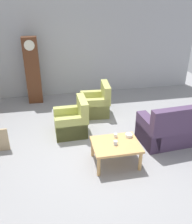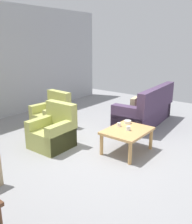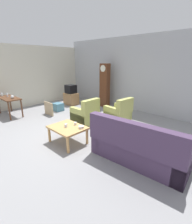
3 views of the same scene
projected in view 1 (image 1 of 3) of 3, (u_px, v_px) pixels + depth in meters
ground_plane at (95, 150)px, 5.55m from camera, size 10.40×10.40×0.00m
garage_door_wall at (74, 46)px, 7.99m from camera, size 8.40×0.16×3.20m
couch_floral at (185, 127)px, 5.79m from camera, size 2.16×1.04×1.04m
armchair_olive_near at (72, 122)px, 6.10m from camera, size 0.81×0.78×0.92m
armchair_olive_far at (96, 104)px, 7.06m from camera, size 0.84×0.82×0.92m
coffee_table_wood at (116, 146)px, 4.99m from camera, size 0.96×0.76×0.48m
grandfather_clock at (33, 71)px, 7.50m from camera, size 0.44×0.30×2.06m
cup_white_porcelain at (116, 135)px, 5.16m from camera, size 0.07×0.07×0.08m
cup_blue_rimmed at (115, 143)px, 4.91m from camera, size 0.08×0.08×0.09m
bowl_white_stacked at (129, 135)px, 5.18m from camera, size 0.15×0.15×0.06m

